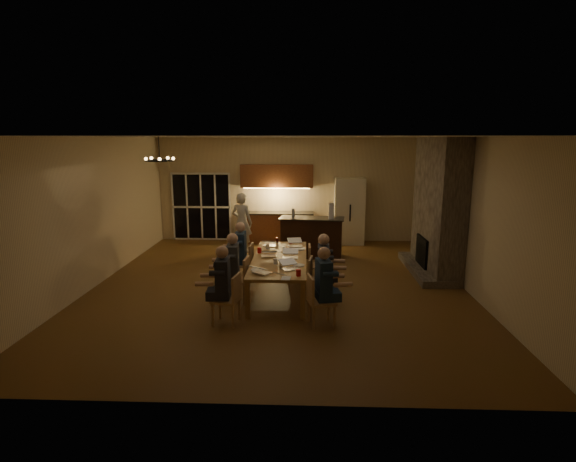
{
  "coord_description": "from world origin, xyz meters",
  "views": [
    {
      "loc": [
        0.57,
        -9.39,
        3.17
      ],
      "look_at": [
        0.19,
        0.3,
        1.16
      ],
      "focal_mm": 28.0,
      "sensor_mm": 36.0,
      "label": 1
    }
  ],
  "objects_px": {
    "standing_person": "(242,223)",
    "bar_bottle": "(293,213)",
    "person_right_near": "(323,286)",
    "laptop_c": "(269,251)",
    "mug_back": "(268,247)",
    "person_left_far": "(241,253)",
    "laptop_e": "(271,241)",
    "can_cola": "(277,240)",
    "laptop_d": "(290,253)",
    "bar_blender": "(331,211)",
    "redcup_near": "(298,273)",
    "mug_mid": "(284,249)",
    "mug_front": "(275,261)",
    "refrigerator": "(349,211)",
    "plate_left": "(258,270)",
    "person_left_mid": "(233,268)",
    "dining_table": "(280,275)",
    "chair_left_mid": "(237,279)",
    "laptop_a": "(262,267)",
    "plate_near": "(299,265)",
    "chair_right_mid": "(321,281)",
    "laptop_f": "(295,242)",
    "can_silver": "(281,264)",
    "laptop_b": "(290,264)",
    "person_right_mid": "(323,269)",
    "bar_island": "(312,237)",
    "chair_left_near": "(226,299)",
    "person_left_near": "(223,285)",
    "redcup_far": "(291,241)",
    "chandelier": "(160,161)",
    "chair_right_near": "(322,301)",
    "plate_far": "(301,249)",
    "redcup_mid": "(259,250)",
    "chair_right_far": "(319,265)",
    "chair_left_far": "(242,264)"
  },
  "relations": [
    {
      "from": "chair_right_near",
      "to": "mug_front",
      "type": "relative_size",
      "value": 8.9
    },
    {
      "from": "person_left_far",
      "to": "laptop_e",
      "type": "distance_m",
      "value": 0.78
    },
    {
      "from": "person_left_far",
      "to": "laptop_b",
      "type": "relative_size",
      "value": 4.31
    },
    {
      "from": "person_left_far",
      "to": "bar_bottle",
      "type": "height_order",
      "value": "person_left_far"
    },
    {
      "from": "laptop_a",
      "to": "plate_near",
      "type": "height_order",
      "value": "laptop_a"
    },
    {
      "from": "laptop_b",
      "to": "redcup_near",
      "type": "relative_size",
      "value": 2.67
    },
    {
      "from": "laptop_d",
      "to": "plate_left",
      "type": "xyz_separation_m",
      "value": [
        -0.58,
        -0.9,
        -0.1
      ]
    },
    {
      "from": "person_left_near",
      "to": "laptop_a",
      "type": "xyz_separation_m",
      "value": [
        0.63,
        0.52,
        0.17
      ]
    },
    {
      "from": "chair_right_far",
      "to": "laptop_e",
      "type": "distance_m",
      "value": 1.27
    },
    {
      "from": "chair_right_mid",
      "to": "standing_person",
      "type": "distance_m",
      "value": 4.48
    },
    {
      "from": "refrigerator",
      "to": "plate_far",
      "type": "distance_m",
      "value": 4.13
    },
    {
      "from": "can_silver",
      "to": "laptop_f",
      "type": "bearing_deg",
      "value": 81.83
    },
    {
      "from": "standing_person",
      "to": "redcup_mid",
      "type": "xyz_separation_m",
      "value": [
        0.8,
        -3.02,
        -0.03
      ]
    },
    {
      "from": "bar_island",
      "to": "chair_left_near",
      "type": "xyz_separation_m",
      "value": [
        -1.54,
        -4.57,
        -0.1
      ]
    },
    {
      "from": "mug_back",
      "to": "person_left_far",
      "type": "bearing_deg",
      "value": -166.48
    },
    {
      "from": "person_left_near",
      "to": "mug_mid",
      "type": "height_order",
      "value": "person_left_near"
    },
    {
      "from": "person_right_near",
      "to": "person_right_mid",
      "type": "bearing_deg",
      "value": -13.08
    },
    {
      "from": "chair_left_mid",
      "to": "person_left_near",
      "type": "distance_m",
      "value": 1.08
    },
    {
      "from": "person_left_far",
      "to": "person_right_mid",
      "type": "bearing_deg",
      "value": 56.15
    },
    {
      "from": "chair_left_mid",
      "to": "chair_left_near",
      "type": "bearing_deg",
      "value": 4.63
    },
    {
      "from": "laptop_d",
      "to": "bar_blender",
      "type": "bearing_deg",
      "value": 71.8
    },
    {
      "from": "redcup_near",
      "to": "can_cola",
      "type": "distance_m",
      "value": 2.65
    },
    {
      "from": "refrigerator",
      "to": "standing_person",
      "type": "xyz_separation_m",
      "value": [
        -3.11,
        -1.19,
        -0.16
      ]
    },
    {
      "from": "standing_person",
      "to": "plate_near",
      "type": "height_order",
      "value": "standing_person"
    },
    {
      "from": "laptop_b",
      "to": "laptop_d",
      "type": "relative_size",
      "value": 1.0
    },
    {
      "from": "laptop_e",
      "to": "person_left_far",
      "type": "bearing_deg",
      "value": 41.36
    },
    {
      "from": "can_cola",
      "to": "person_left_far",
      "type": "bearing_deg",
      "value": -135.43
    },
    {
      "from": "chair_right_mid",
      "to": "laptop_f",
      "type": "bearing_deg",
      "value": 26.55
    },
    {
      "from": "person_left_mid",
      "to": "redcup_mid",
      "type": "relative_size",
      "value": 11.5
    },
    {
      "from": "mug_front",
      "to": "refrigerator",
      "type": "bearing_deg",
      "value": 69.22
    },
    {
      "from": "chair_right_mid",
      "to": "bar_blender",
      "type": "xyz_separation_m",
      "value": [
        0.38,
        3.34,
        0.84
      ]
    },
    {
      "from": "laptop_c",
      "to": "redcup_near",
      "type": "distance_m",
      "value": 1.51
    },
    {
      "from": "person_left_far",
      "to": "redcup_near",
      "type": "relative_size",
      "value": 11.5
    },
    {
      "from": "plate_left",
      "to": "person_left_mid",
      "type": "bearing_deg",
      "value": 145.53
    },
    {
      "from": "chair_left_far",
      "to": "bar_blender",
      "type": "distance_m",
      "value": 3.14
    },
    {
      "from": "laptop_c",
      "to": "redcup_far",
      "type": "height_order",
      "value": "laptop_c"
    },
    {
      "from": "can_silver",
      "to": "plate_far",
      "type": "distance_m",
      "value": 1.46
    },
    {
      "from": "laptop_f",
      "to": "can_cola",
      "type": "relative_size",
      "value": 2.67
    },
    {
      "from": "chair_left_mid",
      "to": "mug_front",
      "type": "xyz_separation_m",
      "value": [
        0.76,
        0.09,
        0.36
      ]
    },
    {
      "from": "chair_right_near",
      "to": "plate_left",
      "type": "height_order",
      "value": "chair_right_near"
    },
    {
      "from": "person_left_mid",
      "to": "laptop_f",
      "type": "bearing_deg",
      "value": 138.13
    },
    {
      "from": "person_right_near",
      "to": "laptop_c",
      "type": "xyz_separation_m",
      "value": [
        -1.08,
        1.73,
        0.17
      ]
    },
    {
      "from": "dining_table",
      "to": "chair_left_mid",
      "type": "height_order",
      "value": "chair_left_mid"
    },
    {
      "from": "person_left_near",
      "to": "laptop_b",
      "type": "bearing_deg",
      "value": 121.1
    },
    {
      "from": "bar_bottle",
      "to": "mug_back",
      "type": "bearing_deg",
      "value": -102.93
    },
    {
      "from": "person_right_mid",
      "to": "redcup_near",
      "type": "xyz_separation_m",
      "value": [
        -0.47,
        -0.69,
        0.12
      ]
    },
    {
      "from": "standing_person",
      "to": "bar_bottle",
      "type": "relative_size",
      "value": 7.04
    },
    {
      "from": "person_left_mid",
      "to": "person_left_far",
      "type": "xyz_separation_m",
      "value": [
        -0.02,
        1.16,
        0.0
      ]
    },
    {
      "from": "chandelier",
      "to": "laptop_c",
      "type": "bearing_deg",
      "value": 11.87
    },
    {
      "from": "standing_person",
      "to": "mug_mid",
      "type": "distance_m",
      "value": 3.15
    }
  ]
}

